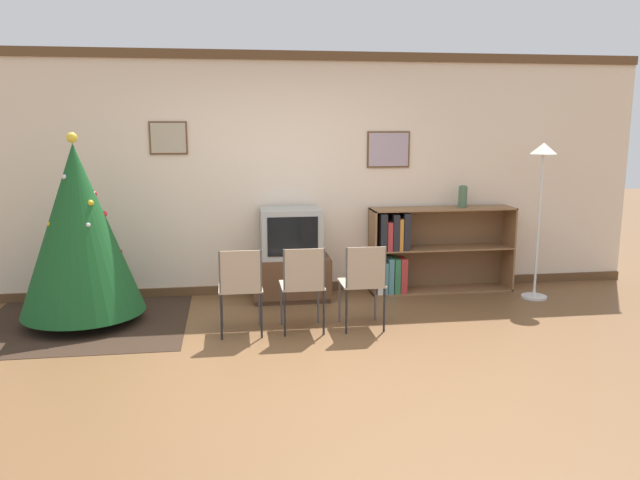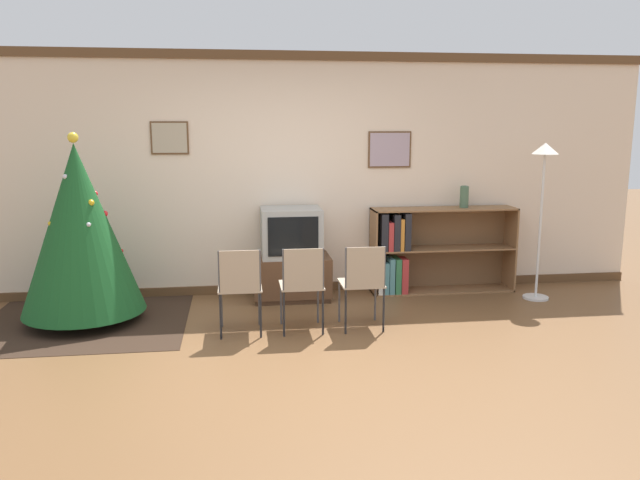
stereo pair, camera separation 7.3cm
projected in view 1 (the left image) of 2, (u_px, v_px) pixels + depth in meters
The scene contains 12 objects.
ground_plane at pixel (306, 360), 5.15m from camera, with size 24.00×24.00×0.00m, color brown.
wall_back at pixel (281, 175), 7.02m from camera, with size 8.42×0.11×2.70m.
area_rug at pixel (85, 322), 6.13m from camera, with size 1.97×1.89×0.01m.
christmas_tree at pixel (79, 230), 5.96m from camera, with size 1.17×1.17×1.84m.
tv_console at pixel (291, 277), 6.91m from camera, with size 0.85×0.53×0.48m.
television at pixel (290, 232), 6.81m from camera, with size 0.65×0.52×0.54m.
folding_chair_left at pixel (241, 286), 5.67m from camera, with size 0.40×0.40×0.82m.
folding_chair_center at pixel (303, 283), 5.75m from camera, with size 0.40×0.40×0.82m.
folding_chair_right at pixel (364, 281), 5.83m from camera, with size 0.40×0.40×0.82m.
bookshelf at pixel (417, 251), 7.18m from camera, with size 1.66×0.36×0.97m.
vase at pixel (463, 196), 7.14m from camera, with size 0.10×0.10×0.25m.
standing_lamp at pixel (542, 180), 6.74m from camera, with size 0.28×0.28×1.72m.
Camera 1 is at (-0.59, -4.84, 1.94)m, focal length 35.00 mm.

